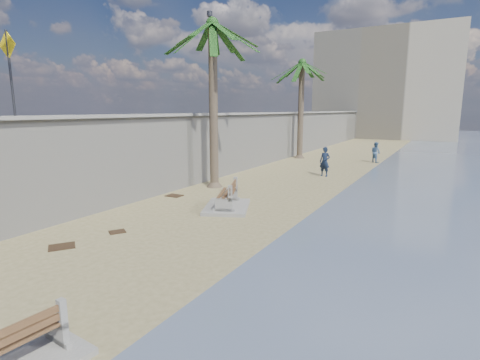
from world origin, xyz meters
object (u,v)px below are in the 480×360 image
at_px(bench_far, 227,198).
at_px(palm_mid, 212,26).
at_px(person_a, 325,160).
at_px(person_b, 376,151).
at_px(palm_back, 302,64).
at_px(bench_near, 9,351).

xyz_separation_m(bench_far, palm_mid, (-2.73, 3.28, 7.16)).
distance_m(person_a, person_b, 7.63).
bearing_deg(person_a, person_b, 87.89).
bearing_deg(bench_far, palm_back, 100.66).
relative_size(bench_far, person_b, 1.72).
xyz_separation_m(bench_near, palm_back, (-5.11, 25.55, 6.84)).
xyz_separation_m(palm_back, person_b, (5.71, 0.29, -6.38)).
bearing_deg(palm_mid, bench_far, -50.25).
bearing_deg(palm_back, palm_mid, -88.65).
bearing_deg(person_a, palm_mid, -115.30).
height_order(bench_far, palm_mid, palm_mid).
bearing_deg(person_a, bench_near, -77.78).
relative_size(palm_back, person_a, 4.21).
relative_size(palm_mid, person_b, 5.23).
relative_size(bench_far, palm_back, 0.34).
relative_size(bench_near, palm_back, 0.25).
bearing_deg(palm_back, bench_far, -79.34).
bearing_deg(person_b, palm_mid, 103.46).
relative_size(bench_near, person_b, 1.26).
bearing_deg(palm_back, person_a, -59.74).
bearing_deg(bench_near, person_a, 92.84).
height_order(palm_back, person_b, palm_back).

